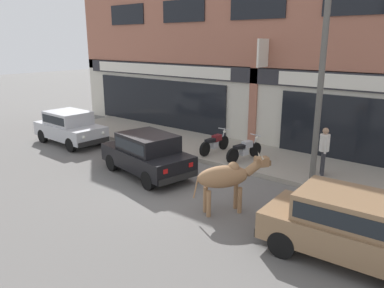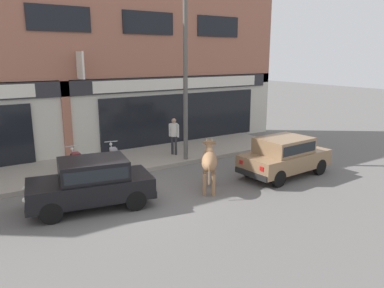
{
  "view_description": "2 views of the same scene",
  "coord_description": "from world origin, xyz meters",
  "px_view_note": "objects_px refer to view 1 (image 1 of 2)",
  "views": [
    {
      "loc": [
        8.04,
        -8.41,
        4.46
      ],
      "look_at": [
        0.32,
        1.0,
        1.1
      ],
      "focal_mm": 35.0,
      "sensor_mm": 36.0,
      "label": 1
    },
    {
      "loc": [
        -4.06,
        -10.26,
        4.38
      ],
      "look_at": [
        3.3,
        1.0,
        1.19
      ],
      "focal_mm": 35.0,
      "sensor_mm": 36.0,
      "label": 2
    }
  ],
  "objects_px": {
    "car_2": "(348,224)",
    "motorcycle_0": "(215,143)",
    "motorcycle_1": "(244,150)",
    "utility_pole": "(321,79)",
    "car_0": "(69,126)",
    "car_1": "(147,152)",
    "pedestrian": "(324,146)",
    "cow": "(227,177)"
  },
  "relations": [
    {
      "from": "utility_pole",
      "to": "pedestrian",
      "type": "bearing_deg",
      "value": 91.9
    },
    {
      "from": "motorcycle_0",
      "to": "cow",
      "type": "bearing_deg",
      "value": -50.46
    },
    {
      "from": "motorcycle_0",
      "to": "utility_pole",
      "type": "height_order",
      "value": "utility_pole"
    },
    {
      "from": "cow",
      "to": "car_2",
      "type": "relative_size",
      "value": 0.5
    },
    {
      "from": "car_2",
      "to": "motorcycle_0",
      "type": "bearing_deg",
      "value": 147.09
    },
    {
      "from": "cow",
      "to": "motorcycle_1",
      "type": "xyz_separation_m",
      "value": [
        -1.79,
        3.82,
        -0.46
      ]
    },
    {
      "from": "car_0",
      "to": "cow",
      "type": "bearing_deg",
      "value": -8.26
    },
    {
      "from": "car_1",
      "to": "motorcycle_1",
      "type": "xyz_separation_m",
      "value": [
        1.93,
        3.13,
        -0.27
      ]
    },
    {
      "from": "cow",
      "to": "motorcycle_1",
      "type": "distance_m",
      "value": 4.24
    },
    {
      "from": "motorcycle_1",
      "to": "utility_pole",
      "type": "distance_m",
      "value": 4.09
    },
    {
      "from": "car_0",
      "to": "utility_pole",
      "type": "xyz_separation_m",
      "value": [
        10.45,
        1.82,
        2.57
      ]
    },
    {
      "from": "motorcycle_0",
      "to": "utility_pole",
      "type": "relative_size",
      "value": 0.28
    },
    {
      "from": "pedestrian",
      "to": "car_1",
      "type": "bearing_deg",
      "value": -144.69
    },
    {
      "from": "car_0",
      "to": "car_1",
      "type": "relative_size",
      "value": 0.96
    },
    {
      "from": "car_2",
      "to": "pedestrian",
      "type": "xyz_separation_m",
      "value": [
        -2.17,
        4.36,
        0.33
      ]
    },
    {
      "from": "car_1",
      "to": "motorcycle_1",
      "type": "height_order",
      "value": "car_1"
    },
    {
      "from": "cow",
      "to": "motorcycle_0",
      "type": "distance_m",
      "value": 5.06
    },
    {
      "from": "car_2",
      "to": "utility_pole",
      "type": "xyz_separation_m",
      "value": [
        -2.14,
        3.46,
        2.57
      ]
    },
    {
      "from": "motorcycle_0",
      "to": "motorcycle_1",
      "type": "distance_m",
      "value": 1.42
    },
    {
      "from": "pedestrian",
      "to": "utility_pole",
      "type": "relative_size",
      "value": 0.25
    },
    {
      "from": "car_0",
      "to": "car_2",
      "type": "bearing_deg",
      "value": -7.41
    },
    {
      "from": "car_2",
      "to": "utility_pole",
      "type": "relative_size",
      "value": 0.57
    },
    {
      "from": "utility_pole",
      "to": "car_2",
      "type": "bearing_deg",
      "value": -58.29
    },
    {
      "from": "car_0",
      "to": "utility_pole",
      "type": "relative_size",
      "value": 0.57
    },
    {
      "from": "pedestrian",
      "to": "utility_pole",
      "type": "xyz_separation_m",
      "value": [
        0.03,
        -0.9,
        2.24
      ]
    },
    {
      "from": "car_0",
      "to": "car_1",
      "type": "xyz_separation_m",
      "value": [
        5.63,
        -0.67,
        0.0
      ]
    },
    {
      "from": "car_2",
      "to": "pedestrian",
      "type": "distance_m",
      "value": 4.88
    },
    {
      "from": "cow",
      "to": "motorcycle_1",
      "type": "relative_size",
      "value": 1.03
    },
    {
      "from": "motorcycle_0",
      "to": "motorcycle_1",
      "type": "relative_size",
      "value": 1.01
    },
    {
      "from": "car_2",
      "to": "pedestrian",
      "type": "height_order",
      "value": "pedestrian"
    },
    {
      "from": "pedestrian",
      "to": "utility_pole",
      "type": "distance_m",
      "value": 2.42
    },
    {
      "from": "car_1",
      "to": "motorcycle_0",
      "type": "bearing_deg",
      "value": 80.8
    },
    {
      "from": "car_0",
      "to": "car_2",
      "type": "relative_size",
      "value": 0.99
    },
    {
      "from": "car_2",
      "to": "pedestrian",
      "type": "relative_size",
      "value": 2.3
    },
    {
      "from": "car_2",
      "to": "motorcycle_0",
      "type": "distance_m",
      "value": 7.66
    },
    {
      "from": "car_2",
      "to": "utility_pole",
      "type": "distance_m",
      "value": 4.81
    },
    {
      "from": "motorcycle_0",
      "to": "car_1",
      "type": "bearing_deg",
      "value": -99.2
    },
    {
      "from": "car_0",
      "to": "utility_pole",
      "type": "distance_m",
      "value": 10.91
    },
    {
      "from": "motorcycle_0",
      "to": "motorcycle_1",
      "type": "height_order",
      "value": "same"
    },
    {
      "from": "cow",
      "to": "car_0",
      "type": "height_order",
      "value": "cow"
    },
    {
      "from": "motorcycle_1",
      "to": "pedestrian",
      "type": "bearing_deg",
      "value": 5.21
    },
    {
      "from": "car_1",
      "to": "pedestrian",
      "type": "xyz_separation_m",
      "value": [
        4.78,
        3.39,
        0.33
      ]
    }
  ]
}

